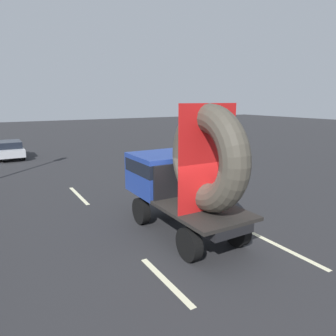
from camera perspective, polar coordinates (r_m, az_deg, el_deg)
The scene contains 7 objects.
ground_plane at distance 9.58m, azimuth 5.78°, elevation -13.67°, with size 120.00×120.00×0.00m, color #28282B.
flatbed_truck at distance 9.67m, azimuth 2.89°, elevation -1.01°, with size 2.02×5.01×4.12m.
distant_sedan at distance 25.35m, azimuth -27.07°, elevation 3.12°, with size 1.67×3.91×1.27m.
lane_dash_left_near at distance 7.83m, azimuth -0.48°, elevation -20.02°, with size 2.34×0.16×0.01m, color beige.
lane_dash_left_far at distance 14.51m, azimuth -16.10°, elevation -4.88°, with size 2.92×0.16×0.01m, color beige.
lane_dash_right_near at distance 9.82m, azimuth 20.71°, elevation -13.74°, with size 2.78×0.16×0.01m, color beige.
lane_dash_right_far at distance 16.48m, azimuth -4.03°, elevation -2.34°, with size 2.26×0.16×0.01m, color beige.
Camera 1 is at (-5.15, -6.89, 4.21)m, focal length 33.13 mm.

